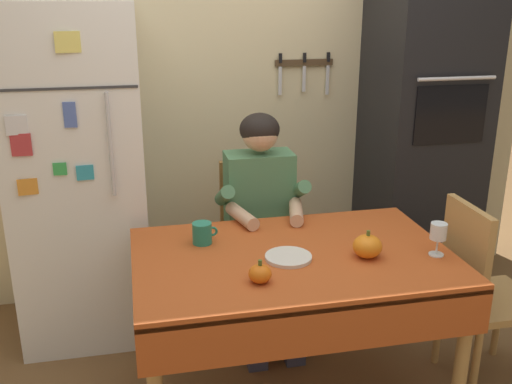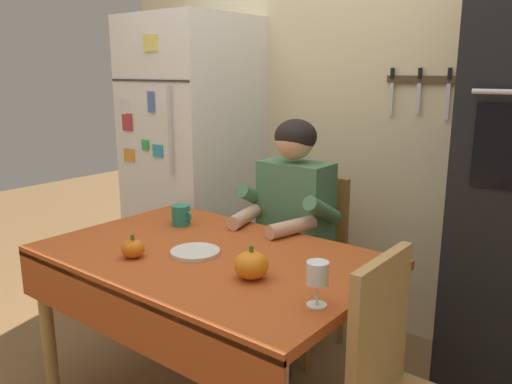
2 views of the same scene
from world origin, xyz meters
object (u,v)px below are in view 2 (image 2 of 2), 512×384
(seated_person, at_px, (288,221))
(wine_glass, at_px, (317,275))
(chair_behind_person, at_px, (307,254))
(pumpkin_large, at_px, (251,265))
(serving_tray, at_px, (195,252))
(dining_table, at_px, (206,273))
(pumpkin_medium, at_px, (133,249))
(refrigerator, at_px, (194,162))
(coffee_mug, at_px, (181,215))

(seated_person, xyz_separation_m, wine_glass, (0.62, -0.73, 0.11))
(chair_behind_person, bearing_deg, pumpkin_large, -70.04)
(chair_behind_person, height_order, serving_tray, chair_behind_person)
(dining_table, distance_m, serving_tray, 0.10)
(wine_glass, xyz_separation_m, pumpkin_medium, (-0.81, -0.08, -0.07))
(dining_table, distance_m, chair_behind_person, 0.81)
(dining_table, distance_m, pumpkin_medium, 0.31)
(refrigerator, bearing_deg, pumpkin_large, -37.38)
(coffee_mug, xyz_separation_m, serving_tray, (0.34, -0.25, -0.04))
(refrigerator, bearing_deg, serving_tray, -44.69)
(chair_behind_person, distance_m, pumpkin_large, 0.97)
(dining_table, height_order, pumpkin_medium, pumpkin_medium)
(chair_behind_person, bearing_deg, wine_glass, -55.82)
(coffee_mug, distance_m, wine_glass, 1.05)
(coffee_mug, relative_size, wine_glass, 0.78)
(coffee_mug, distance_m, serving_tray, 0.42)
(dining_table, relative_size, chair_behind_person, 1.51)
(dining_table, height_order, coffee_mug, coffee_mug)
(wine_glass, bearing_deg, pumpkin_large, 171.45)
(chair_behind_person, xyz_separation_m, pumpkin_large, (0.32, -0.87, 0.28))
(chair_behind_person, relative_size, wine_glass, 6.22)
(pumpkin_large, xyz_separation_m, pumpkin_medium, (-0.51, -0.13, -0.01))
(wine_glass, relative_size, serving_tray, 0.73)
(chair_behind_person, relative_size, coffee_mug, 7.96)
(seated_person, xyz_separation_m, pumpkin_medium, (-0.19, -0.81, 0.04))
(refrigerator, bearing_deg, chair_behind_person, -5.50)
(refrigerator, height_order, seated_person, refrigerator)
(wine_glass, xyz_separation_m, serving_tray, (-0.65, 0.10, -0.10))
(refrigerator, bearing_deg, dining_table, -42.91)
(seated_person, xyz_separation_m, serving_tray, (-0.02, -0.63, 0.01))
(refrigerator, distance_m, pumpkin_medium, 1.33)
(coffee_mug, bearing_deg, serving_tray, -35.80)
(dining_table, relative_size, serving_tray, 6.86)
(chair_behind_person, height_order, wine_glass, chair_behind_person)
(wine_glass, xyz_separation_m, pumpkin_large, (-0.31, 0.05, -0.05))
(coffee_mug, bearing_deg, refrigerator, 131.04)
(pumpkin_large, bearing_deg, dining_table, 165.97)
(seated_person, distance_m, wine_glass, 0.96)
(pumpkin_large, xyz_separation_m, serving_tray, (-0.34, 0.05, -0.04))
(serving_tray, bearing_deg, refrigerator, 135.31)
(chair_behind_person, height_order, coffee_mug, chair_behind_person)
(dining_table, relative_size, wine_glass, 9.36)
(chair_behind_person, xyz_separation_m, pumpkin_medium, (-0.19, -1.00, 0.27))
(refrigerator, distance_m, chair_behind_person, 1.02)
(chair_behind_person, distance_m, wine_glass, 1.16)
(chair_behind_person, bearing_deg, refrigerator, 174.50)
(pumpkin_large, bearing_deg, coffee_mug, 156.27)
(dining_table, bearing_deg, refrigerator, 137.09)
(serving_tray, bearing_deg, coffee_mug, 144.20)
(dining_table, xyz_separation_m, seated_person, (-0.01, 0.60, 0.08))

